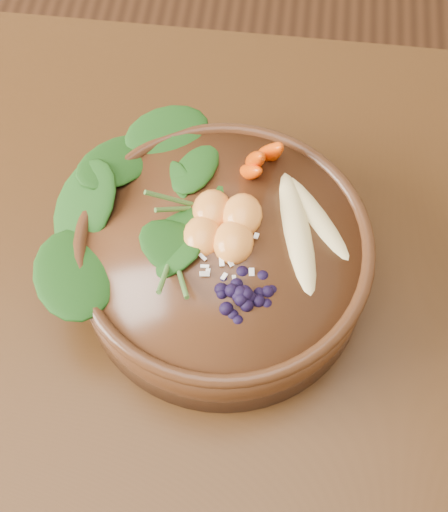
{
  "coord_description": "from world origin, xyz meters",
  "views": [
    {
      "loc": [
        0.32,
        -0.17,
        1.34
      ],
      "look_at": [
        0.28,
        0.13,
        0.79
      ],
      "focal_mm": 50.0,
      "sensor_mm": 36.0,
      "label": 1
    }
  ],
  "objects_px": {
    "blueberry_pile": "(240,287)",
    "stoneware_bowl": "(224,261)",
    "banana_halves": "(309,217)",
    "kale_heap": "(166,186)",
    "carrot_cluster": "(261,144)",
    "mandarin_cluster": "(222,217)"
  },
  "relations": [
    {
      "from": "blueberry_pile",
      "to": "stoneware_bowl",
      "type": "bearing_deg",
      "value": 110.79
    },
    {
      "from": "banana_halves",
      "to": "kale_heap",
      "type": "bearing_deg",
      "value": 156.45
    },
    {
      "from": "stoneware_bowl",
      "to": "blueberry_pile",
      "type": "xyz_separation_m",
      "value": [
        0.02,
        -0.05,
        0.05
      ]
    },
    {
      "from": "carrot_cluster",
      "to": "banana_halves",
      "type": "xyz_separation_m",
      "value": [
        0.05,
        -0.05,
        -0.02
      ]
    },
    {
      "from": "stoneware_bowl",
      "to": "banana_halves",
      "type": "bearing_deg",
      "value": 20.67
    },
    {
      "from": "carrot_cluster",
      "to": "banana_halves",
      "type": "distance_m",
      "value": 0.07
    },
    {
      "from": "kale_heap",
      "to": "mandarin_cluster",
      "type": "height_order",
      "value": "kale_heap"
    },
    {
      "from": "kale_heap",
      "to": "stoneware_bowl",
      "type": "bearing_deg",
      "value": -35.21
    },
    {
      "from": "banana_halves",
      "to": "mandarin_cluster",
      "type": "xyz_separation_m",
      "value": [
        -0.07,
        -0.01,
        0.0
      ]
    },
    {
      "from": "banana_halves",
      "to": "mandarin_cluster",
      "type": "height_order",
      "value": "mandarin_cluster"
    },
    {
      "from": "mandarin_cluster",
      "to": "blueberry_pile",
      "type": "distance_m",
      "value": 0.07
    },
    {
      "from": "stoneware_bowl",
      "to": "mandarin_cluster",
      "type": "distance_m",
      "value": 0.05
    },
    {
      "from": "kale_heap",
      "to": "banana_halves",
      "type": "bearing_deg",
      "value": -5.62
    },
    {
      "from": "stoneware_bowl",
      "to": "carrot_cluster",
      "type": "bearing_deg",
      "value": 74.23
    },
    {
      "from": "kale_heap",
      "to": "blueberry_pile",
      "type": "height_order",
      "value": "kale_heap"
    },
    {
      "from": "stoneware_bowl",
      "to": "kale_heap",
      "type": "relative_size",
      "value": 1.53
    },
    {
      "from": "mandarin_cluster",
      "to": "kale_heap",
      "type": "bearing_deg",
      "value": 156.14
    },
    {
      "from": "carrot_cluster",
      "to": "kale_heap",
      "type": "bearing_deg",
      "value": -169.49
    },
    {
      "from": "carrot_cluster",
      "to": "mandarin_cluster",
      "type": "bearing_deg",
      "value": -129.81
    },
    {
      "from": "mandarin_cluster",
      "to": "blueberry_pile",
      "type": "xyz_separation_m",
      "value": [
        0.02,
        -0.07,
        0.0
      ]
    },
    {
      "from": "carrot_cluster",
      "to": "mandarin_cluster",
      "type": "height_order",
      "value": "carrot_cluster"
    },
    {
      "from": "stoneware_bowl",
      "to": "carrot_cluster",
      "type": "height_order",
      "value": "carrot_cluster"
    }
  ]
}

